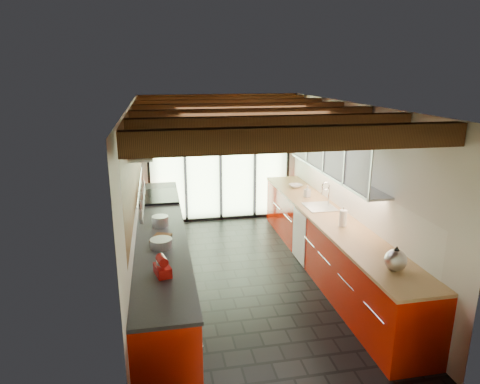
{
  "coord_description": "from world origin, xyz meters",
  "views": [
    {
      "loc": [
        -1.25,
        -5.8,
        3.06
      ],
      "look_at": [
        -0.04,
        0.4,
        1.25
      ],
      "focal_mm": 32.0,
      "sensor_mm": 36.0,
      "label": 1
    }
  ],
  "objects_px": {
    "kettle": "(396,259)",
    "paper_towel": "(343,218)",
    "soap_bottle": "(307,191)",
    "stand_mixer": "(162,267)",
    "bowl": "(296,186)"
  },
  "relations": [
    {
      "from": "kettle",
      "to": "paper_towel",
      "type": "relative_size",
      "value": 1.17
    },
    {
      "from": "kettle",
      "to": "soap_bottle",
      "type": "distance_m",
      "value": 2.87
    },
    {
      "from": "paper_towel",
      "to": "soap_bottle",
      "type": "bearing_deg",
      "value": 90.0
    },
    {
      "from": "stand_mixer",
      "to": "kettle",
      "type": "height_order",
      "value": "kettle"
    },
    {
      "from": "bowl",
      "to": "soap_bottle",
      "type": "bearing_deg",
      "value": -90.0
    },
    {
      "from": "kettle",
      "to": "soap_bottle",
      "type": "xyz_separation_m",
      "value": [
        0.0,
        2.87,
        -0.03
      ]
    },
    {
      "from": "stand_mixer",
      "to": "paper_towel",
      "type": "distance_m",
      "value": 2.74
    },
    {
      "from": "kettle",
      "to": "bowl",
      "type": "bearing_deg",
      "value": 90.0
    },
    {
      "from": "kettle",
      "to": "bowl",
      "type": "relative_size",
      "value": 1.37
    },
    {
      "from": "paper_towel",
      "to": "bowl",
      "type": "xyz_separation_m",
      "value": [
        0.0,
        2.12,
        -0.09
      ]
    },
    {
      "from": "soap_bottle",
      "to": "kettle",
      "type": "bearing_deg",
      "value": -90.0
    },
    {
      "from": "stand_mixer",
      "to": "kettle",
      "type": "bearing_deg",
      "value": -8.29
    },
    {
      "from": "kettle",
      "to": "paper_towel",
      "type": "xyz_separation_m",
      "value": [
        0.0,
        1.39,
        -0.01
      ]
    },
    {
      "from": "stand_mixer",
      "to": "bowl",
      "type": "height_order",
      "value": "stand_mixer"
    },
    {
      "from": "soap_bottle",
      "to": "stand_mixer",
      "type": "bearing_deg",
      "value": -135.42
    }
  ]
}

